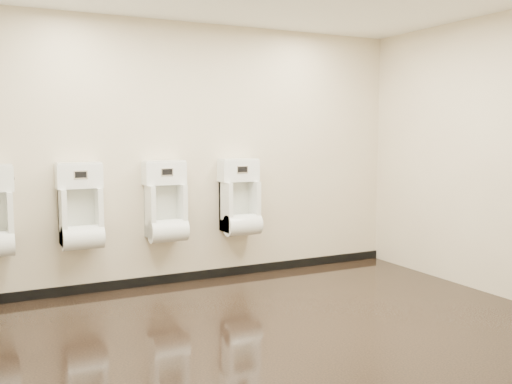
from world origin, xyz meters
TOP-DOWN VIEW (x-y plane):
  - ground at (0.00, 0.00)m, footprint 5.00×3.50m
  - back_wall at (0.00, 1.75)m, footprint 5.00×0.02m
  - front_wall at (0.00, -1.75)m, footprint 5.00×0.02m
  - right_wall at (2.50, 0.00)m, footprint 0.02×3.50m
  - skirting_back at (0.00, 1.74)m, footprint 5.00×0.02m
  - urinal_1 at (-1.23, 1.60)m, footprint 0.44×0.33m
  - urinal_2 at (-0.37, 1.60)m, footprint 0.44×0.33m
  - urinal_3 at (0.49, 1.60)m, footprint 0.44×0.33m

SIDE VIEW (x-z plane):
  - ground at x=0.00m, z-range 0.00..0.00m
  - skirting_back at x=0.00m, z-range 0.00..0.10m
  - urinal_1 at x=-1.23m, z-range 0.44..1.27m
  - urinal_2 at x=-0.37m, z-range 0.44..1.27m
  - urinal_3 at x=0.49m, z-range 0.44..1.27m
  - back_wall at x=0.00m, z-range 0.00..2.80m
  - front_wall at x=0.00m, z-range 0.00..2.80m
  - right_wall at x=2.50m, z-range 0.00..2.80m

